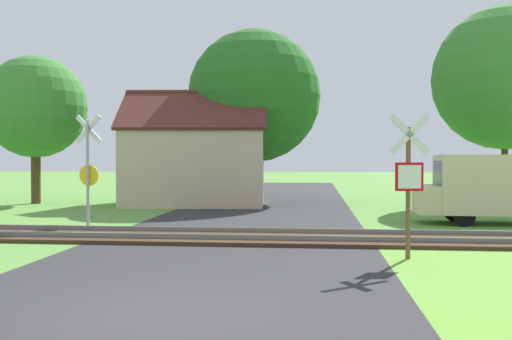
{
  "coord_description": "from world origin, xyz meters",
  "views": [
    {
      "loc": [
        2.13,
        -7.46,
        2.13
      ],
      "look_at": [
        0.5,
        8.33,
        1.8
      ],
      "focal_mm": 40.0,
      "sensor_mm": 36.0,
      "label": 1
    }
  ],
  "objects_px": {
    "crossing_sign_far": "(88,166)",
    "tree_center": "(254,96)",
    "mail_truck": "(499,186)",
    "tree_left": "(35,107)",
    "stop_sign_near": "(409,178)",
    "house": "(196,164)",
    "tree_far": "(505,78)"
  },
  "relations": [
    {
      "from": "crossing_sign_far",
      "to": "tree_center",
      "type": "distance_m",
      "value": 12.33
    },
    {
      "from": "tree_center",
      "to": "crossing_sign_far",
      "type": "bearing_deg",
      "value": -108.86
    },
    {
      "from": "crossing_sign_far",
      "to": "mail_truck",
      "type": "distance_m",
      "value": 12.97
    },
    {
      "from": "crossing_sign_far",
      "to": "tree_left",
      "type": "relative_size",
      "value": 0.5
    },
    {
      "from": "stop_sign_near",
      "to": "tree_left",
      "type": "xyz_separation_m",
      "value": [
        -15.01,
        13.32,
        2.8
      ]
    },
    {
      "from": "stop_sign_near",
      "to": "house",
      "type": "bearing_deg",
      "value": -71.18
    },
    {
      "from": "house",
      "to": "tree_left",
      "type": "distance_m",
      "value": 8.08
    },
    {
      "from": "crossing_sign_far",
      "to": "tree_center",
      "type": "bearing_deg",
      "value": 80.28
    },
    {
      "from": "crossing_sign_far",
      "to": "house",
      "type": "distance_m",
      "value": 9.31
    },
    {
      "from": "stop_sign_near",
      "to": "tree_left",
      "type": "relative_size",
      "value": 0.44
    },
    {
      "from": "house",
      "to": "tree_left",
      "type": "relative_size",
      "value": 0.99
    },
    {
      "from": "crossing_sign_far",
      "to": "tree_center",
      "type": "xyz_separation_m",
      "value": [
        3.84,
        11.25,
        3.28
      ]
    },
    {
      "from": "stop_sign_near",
      "to": "tree_far",
      "type": "distance_m",
      "value": 16.26
    },
    {
      "from": "stop_sign_near",
      "to": "tree_far",
      "type": "bearing_deg",
      "value": -124.19
    },
    {
      "from": "house",
      "to": "stop_sign_near",
      "type": "bearing_deg",
      "value": -66.08
    },
    {
      "from": "house",
      "to": "tree_far",
      "type": "height_order",
      "value": "tree_far"
    },
    {
      "from": "stop_sign_near",
      "to": "tree_far",
      "type": "height_order",
      "value": "tree_far"
    },
    {
      "from": "crossing_sign_far",
      "to": "tree_far",
      "type": "distance_m",
      "value": 18.67
    },
    {
      "from": "stop_sign_near",
      "to": "mail_truck",
      "type": "relative_size",
      "value": 0.62
    },
    {
      "from": "tree_left",
      "to": "tree_center",
      "type": "bearing_deg",
      "value": 12.68
    },
    {
      "from": "crossing_sign_far",
      "to": "tree_far",
      "type": "height_order",
      "value": "tree_far"
    },
    {
      "from": "tree_center",
      "to": "mail_truck",
      "type": "xyz_separation_m",
      "value": [
        8.87,
        -8.8,
        -3.93
      ]
    },
    {
      "from": "tree_far",
      "to": "mail_truck",
      "type": "bearing_deg",
      "value": -108.79
    },
    {
      "from": "tree_far",
      "to": "tree_center",
      "type": "bearing_deg",
      "value": 173.81
    },
    {
      "from": "stop_sign_near",
      "to": "tree_center",
      "type": "xyz_separation_m",
      "value": [
        -4.92,
        15.59,
        3.46
      ]
    },
    {
      "from": "crossing_sign_far",
      "to": "tree_left",
      "type": "height_order",
      "value": "tree_left"
    },
    {
      "from": "tree_left",
      "to": "stop_sign_near",
      "type": "bearing_deg",
      "value": -41.59
    },
    {
      "from": "stop_sign_near",
      "to": "tree_left",
      "type": "distance_m",
      "value": 20.27
    },
    {
      "from": "tree_center",
      "to": "house",
      "type": "bearing_deg",
      "value": -140.19
    },
    {
      "from": "stop_sign_near",
      "to": "house",
      "type": "height_order",
      "value": "house"
    },
    {
      "from": "mail_truck",
      "to": "crossing_sign_far",
      "type": "bearing_deg",
      "value": 102.75
    },
    {
      "from": "tree_far",
      "to": "mail_truck",
      "type": "height_order",
      "value": "tree_far"
    }
  ]
}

